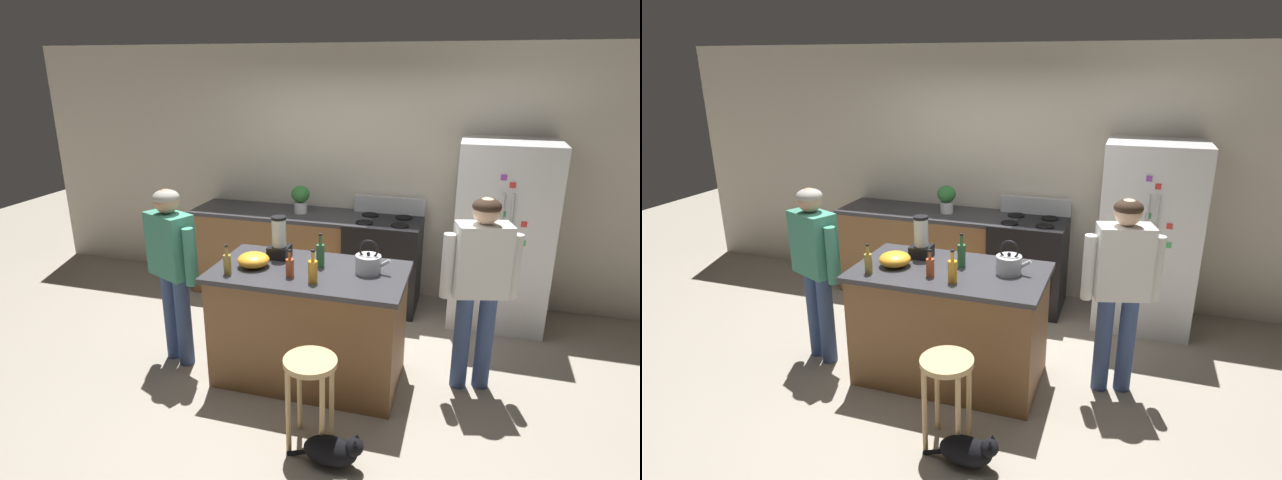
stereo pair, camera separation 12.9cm
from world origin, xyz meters
TOP-DOWN VIEW (x-y plane):
  - ground_plane at (0.00, 0.00)m, footprint 14.00×14.00m
  - back_wall at (0.00, 1.95)m, footprint 8.00×0.10m
  - kitchen_island at (0.00, 0.00)m, footprint 1.53×0.85m
  - back_counter_run at (-0.80, 1.55)m, footprint 2.00×0.64m
  - refrigerator at (1.49, 1.50)m, footprint 0.90×0.73m
  - stove_range at (0.33, 1.52)m, footprint 0.76×0.65m
  - person_by_island_left at (-1.17, -0.08)m, footprint 0.58×0.36m
  - person_by_sink_right at (1.28, 0.23)m, footprint 0.59×0.32m
  - bar_stool at (0.25, -0.78)m, footprint 0.36×0.36m
  - cat at (0.45, -0.94)m, footprint 0.52×0.18m
  - potted_plant at (-0.59, 1.55)m, footprint 0.20×0.20m
  - blender_appliance at (-0.32, 0.20)m, footprint 0.17×0.17m
  - bottle_olive_oil at (0.06, 0.10)m, footprint 0.07×0.07m
  - bottle_vinegar at (-0.57, -0.26)m, footprint 0.06×0.06m
  - bottle_soda at (0.10, -0.23)m, footprint 0.07×0.07m
  - bottle_cooking_sauce at (-0.10, -0.17)m, footprint 0.06×0.06m
  - mixing_bowl at (-0.44, -0.06)m, footprint 0.26×0.26m
  - tea_kettle at (0.46, 0.08)m, footprint 0.28×0.20m

SIDE VIEW (x-z plane):
  - ground_plane at x=0.00m, z-range 0.00..0.00m
  - cat at x=0.45m, z-range -0.02..0.24m
  - back_counter_run at x=-0.80m, z-range 0.00..0.96m
  - kitchen_island at x=0.00m, z-range 0.00..0.96m
  - stove_range at x=0.33m, z-range -0.08..1.06m
  - bar_stool at x=0.25m, z-range 0.18..0.84m
  - refrigerator at x=1.49m, z-range 0.00..1.82m
  - person_by_island_left at x=-1.17m, z-range 0.16..1.71m
  - person_by_sink_right at x=1.28m, z-range 0.16..1.74m
  - mixing_bowl at x=-0.44m, z-range 0.96..1.07m
  - bottle_cooking_sauce at x=-0.10m, z-range 0.93..1.14m
  - tea_kettle at x=0.46m, z-range 0.90..1.17m
  - bottle_vinegar at x=-0.57m, z-range 0.92..1.16m
  - bottle_soda at x=0.10m, z-range 0.92..1.18m
  - bottle_olive_oil at x=0.06m, z-range 0.92..1.20m
  - blender_appliance at x=-0.32m, z-range 0.93..1.28m
  - potted_plant at x=-0.59m, z-range 0.98..1.28m
  - back_wall at x=0.00m, z-range 0.00..2.70m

